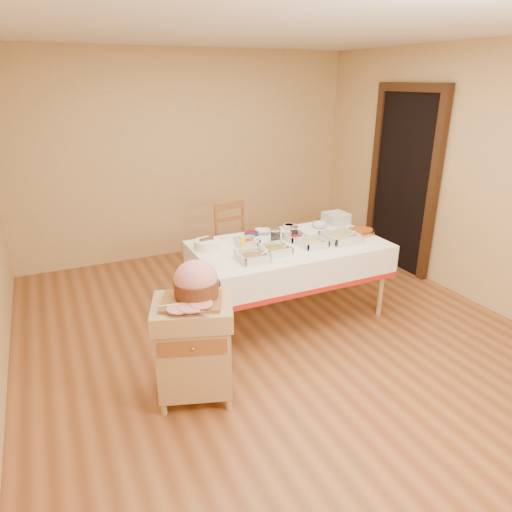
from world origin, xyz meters
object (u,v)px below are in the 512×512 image
at_px(preserve_jar_left, 275,235).
at_px(brass_platter, 359,232).
at_px(bread_basket, 207,244).
at_px(plate_stack, 336,218).
at_px(dining_table, 289,259).
at_px(ham_on_board, 195,284).
at_px(butcher_cart, 194,345).
at_px(dining_chair, 236,242).
at_px(mustard_bottle, 243,243).
at_px(preserve_jar_right, 294,232).

bearing_deg(preserve_jar_left, brass_platter, -11.26).
height_order(preserve_jar_left, bread_basket, preserve_jar_left).
relative_size(plate_stack, brass_platter, 0.65).
bearing_deg(dining_table, preserve_jar_left, 124.72).
xyz_separation_m(ham_on_board, preserve_jar_left, (1.11, 0.93, -0.09)).
bearing_deg(brass_platter, dining_table, 176.38).
bearing_deg(butcher_cart, dining_chair, 59.02).
height_order(preserve_jar_left, mustard_bottle, mustard_bottle).
bearing_deg(ham_on_board, brass_platter, 20.98).
relative_size(ham_on_board, plate_stack, 1.87).
bearing_deg(ham_on_board, preserve_jar_left, 39.89).
relative_size(bread_basket, plate_stack, 0.99).
relative_size(bread_basket, brass_platter, 0.64).
relative_size(preserve_jar_right, plate_stack, 0.47).
xyz_separation_m(butcher_cart, dining_chair, (1.09, 1.82, 0.03)).
bearing_deg(dining_chair, preserve_jar_left, -85.78).
bearing_deg(mustard_bottle, preserve_jar_right, 11.72).
relative_size(ham_on_board, brass_platter, 1.21).
xyz_separation_m(mustard_bottle, brass_platter, (1.26, -0.07, -0.05)).
bearing_deg(bread_basket, preserve_jar_right, -3.25).
bearing_deg(brass_platter, mustard_bottle, 176.90).
distance_m(butcher_cart, preserve_jar_right, 1.74).
xyz_separation_m(dining_table, preserve_jar_left, (-0.09, 0.12, 0.22)).
relative_size(ham_on_board, preserve_jar_left, 3.42).
height_order(preserve_jar_right, mustard_bottle, mustard_bottle).
distance_m(ham_on_board, preserve_jar_right, 1.64).
xyz_separation_m(dining_table, plate_stack, (0.79, 0.37, 0.22)).
height_order(butcher_cart, bread_basket, bread_basket).
relative_size(dining_table, mustard_bottle, 11.52).
relative_size(preserve_jar_right, bread_basket, 0.48).
height_order(preserve_jar_right, brass_platter, preserve_jar_right).
xyz_separation_m(dining_table, ham_on_board, (-1.20, -0.81, 0.31)).
height_order(butcher_cart, mustard_bottle, mustard_bottle).
bearing_deg(dining_chair, mustard_bottle, -108.85).
relative_size(ham_on_board, bread_basket, 1.89).
xyz_separation_m(ham_on_board, bread_basket, (0.43, 1.00, -0.10)).
relative_size(preserve_jar_right, brass_platter, 0.30).
height_order(ham_on_board, plate_stack, ham_on_board).
bearing_deg(dining_chair, ham_on_board, -120.42).
relative_size(dining_chair, preserve_jar_left, 7.21).
bearing_deg(preserve_jar_left, preserve_jar_right, 5.97).
relative_size(dining_chair, bread_basket, 3.98).
height_order(butcher_cart, brass_platter, brass_platter).
height_order(dining_table, preserve_jar_left, preserve_jar_left).
distance_m(dining_table, ham_on_board, 1.48).
height_order(ham_on_board, brass_platter, ham_on_board).
distance_m(preserve_jar_right, plate_stack, 0.68).
bearing_deg(dining_table, bread_basket, 165.51).
distance_m(dining_chair, brass_platter, 1.42).
xyz_separation_m(ham_on_board, preserve_jar_right, (1.33, 0.95, -0.10)).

